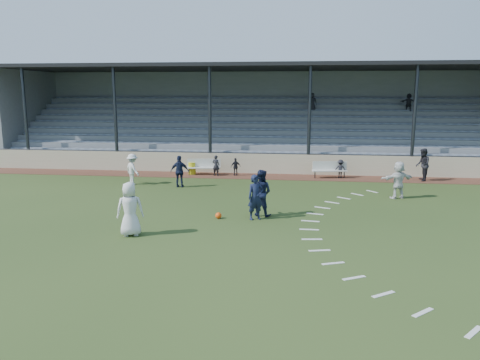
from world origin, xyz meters
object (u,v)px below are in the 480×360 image
object	(u,v)px
bench_left	(204,165)
official	(423,165)
bench_right	(330,168)
player_white_lead	(130,209)
player_navy_lead	(256,197)
football	(218,215)
trash_bin	(192,168)

from	to	relation	value
bench_left	official	size ratio (longest dim) A/B	1.12
bench_right	player_white_lead	bearing A→B (deg)	-131.62
bench_left	player_white_lead	world-z (taller)	player_white_lead
player_navy_lead	football	bearing A→B (deg)	153.29
bench_left	trash_bin	distance (m)	0.75
player_white_lead	football	bearing A→B (deg)	-155.96
player_white_lead	official	bearing A→B (deg)	-156.89
bench_right	football	size ratio (longest dim) A/B	8.28
player_navy_lead	official	distance (m)	12.43
trash_bin	official	distance (m)	13.25
trash_bin	official	size ratio (longest dim) A/B	0.40
player_white_lead	player_navy_lead	world-z (taller)	player_white_lead
football	player_white_lead	distance (m)	3.77
bench_left	player_navy_lead	bearing A→B (deg)	-75.42
player_navy_lead	official	xyz separation A→B (m)	(8.51, 9.06, 0.04)
bench_right	football	distance (m)	10.64
bench_right	official	size ratio (longest dim) A/B	1.12
trash_bin	player_white_lead	bearing A→B (deg)	-87.17
football	player_white_lead	bearing A→B (deg)	-136.35
football	player_navy_lead	distance (m)	1.65
bench_left	player_navy_lead	world-z (taller)	player_navy_lead
bench_right	football	bearing A→B (deg)	-126.79
trash_bin	player_navy_lead	bearing A→B (deg)	-63.66
football	player_navy_lead	bearing A→B (deg)	2.41
bench_right	trash_bin	size ratio (longest dim) A/B	2.82
football	player_white_lead	world-z (taller)	player_white_lead
bench_right	player_white_lead	distance (m)	14.17
bench_right	football	xyz separation A→B (m)	(-4.90, -9.44, -0.46)
trash_bin	official	bearing A→B (deg)	-2.08
player_white_lead	player_navy_lead	bearing A→B (deg)	-167.38
official	player_navy_lead	bearing A→B (deg)	-38.99
player_white_lead	player_navy_lead	distance (m)	4.88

